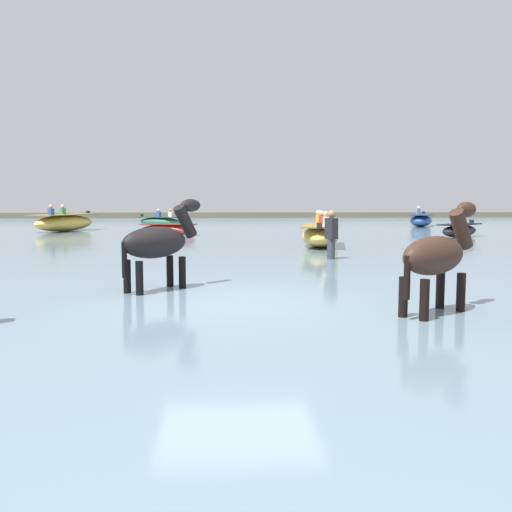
{
  "coord_description": "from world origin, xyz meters",
  "views": [
    {
      "loc": [
        -0.25,
        -8.57,
        1.88
      ],
      "look_at": [
        0.4,
        1.76,
        0.85
      ],
      "focal_mm": 39.46,
      "sensor_mm": 36.0,
      "label": 1
    }
  ],
  "objects_px": {
    "horse_trailing_dark_bay": "(437,258)",
    "boat_near_starboard": "(320,235)",
    "horse_lead_black": "(158,245)",
    "boat_far_inshore": "(421,220)",
    "boat_distant_east": "(160,221)",
    "person_wading_close": "(331,239)",
    "boat_near_port": "(459,230)",
    "boat_far_offshore": "(168,230)",
    "boat_mid_outer": "(64,223)"
  },
  "relations": [
    {
      "from": "boat_near_starboard",
      "to": "horse_lead_black",
      "type": "bearing_deg",
      "value": -116.12
    },
    {
      "from": "boat_mid_outer",
      "to": "horse_lead_black",
      "type": "bearing_deg",
      "value": -70.45
    },
    {
      "from": "boat_near_starboard",
      "to": "person_wading_close",
      "type": "bearing_deg",
      "value": -96.22
    },
    {
      "from": "boat_far_inshore",
      "to": "boat_distant_east",
      "type": "xyz_separation_m",
      "value": [
        -15.32,
        1.53,
        -0.07
      ]
    },
    {
      "from": "boat_far_inshore",
      "to": "boat_near_starboard",
      "type": "relative_size",
      "value": 0.96
    },
    {
      "from": "horse_lead_black",
      "to": "boat_near_starboard",
      "type": "relative_size",
      "value": 0.54
    },
    {
      "from": "boat_far_offshore",
      "to": "person_wading_close",
      "type": "relative_size",
      "value": 1.62
    },
    {
      "from": "boat_far_inshore",
      "to": "boat_near_starboard",
      "type": "xyz_separation_m",
      "value": [
        -8.4,
        -13.76,
        0.01
      ]
    },
    {
      "from": "horse_lead_black",
      "to": "horse_trailing_dark_bay",
      "type": "bearing_deg",
      "value": -29.61
    },
    {
      "from": "boat_mid_outer",
      "to": "person_wading_close",
      "type": "xyz_separation_m",
      "value": [
        10.59,
        -13.93,
        0.09
      ]
    },
    {
      "from": "boat_far_inshore",
      "to": "boat_distant_east",
      "type": "distance_m",
      "value": 15.4
    },
    {
      "from": "horse_trailing_dark_bay",
      "to": "person_wading_close",
      "type": "relative_size",
      "value": 1.14
    },
    {
      "from": "boat_distant_east",
      "to": "boat_far_inshore",
      "type": "bearing_deg",
      "value": -5.71
    },
    {
      "from": "boat_far_inshore",
      "to": "person_wading_close",
      "type": "height_order",
      "value": "person_wading_close"
    },
    {
      "from": "boat_mid_outer",
      "to": "boat_far_inshore",
      "type": "bearing_deg",
      "value": 11.35
    },
    {
      "from": "boat_far_offshore",
      "to": "person_wading_close",
      "type": "bearing_deg",
      "value": -63.51
    },
    {
      "from": "horse_trailing_dark_bay",
      "to": "boat_mid_outer",
      "type": "height_order",
      "value": "horse_trailing_dark_bay"
    },
    {
      "from": "boat_far_inshore",
      "to": "boat_near_port",
      "type": "distance_m",
      "value": 9.67
    },
    {
      "from": "boat_near_starboard",
      "to": "boat_near_port",
      "type": "bearing_deg",
      "value": 32.84
    },
    {
      "from": "horse_trailing_dark_bay",
      "to": "boat_far_inshore",
      "type": "height_order",
      "value": "horse_trailing_dark_bay"
    },
    {
      "from": "person_wading_close",
      "to": "horse_lead_black",
      "type": "bearing_deg",
      "value": -129.04
    },
    {
      "from": "boat_far_inshore",
      "to": "boat_distant_east",
      "type": "bearing_deg",
      "value": 174.29
    },
    {
      "from": "boat_distant_east",
      "to": "person_wading_close",
      "type": "xyz_separation_m",
      "value": [
        6.47,
        -19.37,
        0.23
      ]
    },
    {
      "from": "boat_far_inshore",
      "to": "boat_far_offshore",
      "type": "xyz_separation_m",
      "value": [
        -14.01,
        -7.48,
        -0.11
      ]
    },
    {
      "from": "horse_lead_black",
      "to": "person_wading_close",
      "type": "relative_size",
      "value": 1.17
    },
    {
      "from": "horse_trailing_dark_bay",
      "to": "boat_near_port",
      "type": "relative_size",
      "value": 0.74
    },
    {
      "from": "horse_lead_black",
      "to": "boat_far_inshore",
      "type": "height_order",
      "value": "horse_lead_black"
    },
    {
      "from": "boat_distant_east",
      "to": "boat_near_port",
      "type": "distance_m",
      "value": 17.45
    },
    {
      "from": "horse_lead_black",
      "to": "person_wading_close",
      "type": "bearing_deg",
      "value": 50.96
    },
    {
      "from": "boat_far_inshore",
      "to": "boat_near_port",
      "type": "bearing_deg",
      "value": -100.73
    },
    {
      "from": "boat_far_inshore",
      "to": "boat_far_offshore",
      "type": "relative_size",
      "value": 1.29
    },
    {
      "from": "horse_lead_black",
      "to": "boat_far_inshore",
      "type": "bearing_deg",
      "value": 60.61
    },
    {
      "from": "boat_far_inshore",
      "to": "boat_near_starboard",
      "type": "distance_m",
      "value": 16.12
    },
    {
      "from": "horse_trailing_dark_bay",
      "to": "boat_mid_outer",
      "type": "distance_m",
      "value": 23.56
    },
    {
      "from": "boat_near_starboard",
      "to": "person_wading_close",
      "type": "xyz_separation_m",
      "value": [
        -0.44,
        -4.08,
        0.15
      ]
    },
    {
      "from": "boat_mid_outer",
      "to": "boat_distant_east",
      "type": "xyz_separation_m",
      "value": [
        4.12,
        5.43,
        -0.14
      ]
    },
    {
      "from": "boat_near_starboard",
      "to": "boat_mid_outer",
      "type": "bearing_deg",
      "value": 138.23
    },
    {
      "from": "horse_trailing_dark_bay",
      "to": "boat_far_offshore",
      "type": "xyz_separation_m",
      "value": [
        -5.19,
        17.45,
        -0.5
      ]
    },
    {
      "from": "horse_trailing_dark_bay",
      "to": "boat_distant_east",
      "type": "xyz_separation_m",
      "value": [
        -6.5,
        26.46,
        -0.46
      ]
    },
    {
      "from": "horse_lead_black",
      "to": "horse_trailing_dark_bay",
      "type": "relative_size",
      "value": 1.02
    },
    {
      "from": "horse_lead_black",
      "to": "boat_far_offshore",
      "type": "distance_m",
      "value": 15.26
    },
    {
      "from": "boat_far_inshore",
      "to": "person_wading_close",
      "type": "distance_m",
      "value": 19.91
    },
    {
      "from": "boat_near_port",
      "to": "boat_far_offshore",
      "type": "xyz_separation_m",
      "value": [
        -12.21,
        2.02,
        -0.03
      ]
    },
    {
      "from": "horse_lead_black",
      "to": "boat_distant_east",
      "type": "distance_m",
      "value": 24.35
    },
    {
      "from": "horse_trailing_dark_bay",
      "to": "boat_near_starboard",
      "type": "bearing_deg",
      "value": 87.87
    },
    {
      "from": "horse_lead_black",
      "to": "boat_mid_outer",
      "type": "relative_size",
      "value": 0.45
    },
    {
      "from": "boat_distant_east",
      "to": "horse_trailing_dark_bay",
      "type": "bearing_deg",
      "value": -76.2
    },
    {
      "from": "boat_far_offshore",
      "to": "person_wading_close",
      "type": "height_order",
      "value": "person_wading_close"
    },
    {
      "from": "boat_near_port",
      "to": "person_wading_close",
      "type": "distance_m",
      "value": 10.92
    },
    {
      "from": "horse_trailing_dark_bay",
      "to": "boat_far_offshore",
      "type": "distance_m",
      "value": 18.21
    }
  ]
}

